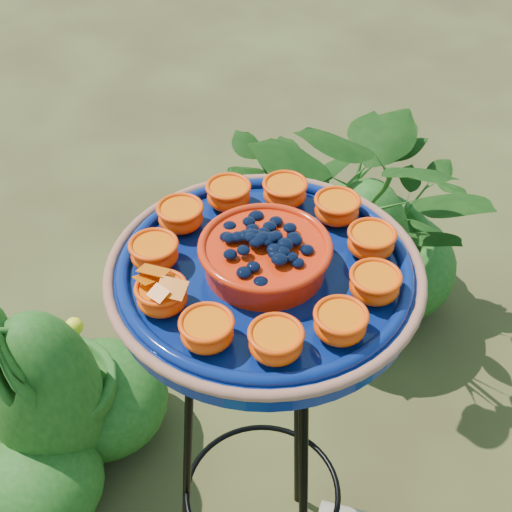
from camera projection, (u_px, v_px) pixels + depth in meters
name	position (u px, v px, depth m)	size (l,w,h in m)	color
tripod_stand	(263.00, 425.00, 1.41)	(0.45, 0.45, 0.96)	black
feeder_dish	(265.00, 269.00, 1.13)	(0.63, 0.63, 0.11)	#071959
shrub_back_left	(367.00, 216.00, 2.14)	(0.78, 0.67, 0.86)	#164412
shrub_front_left	(42.00, 381.00, 1.76)	(0.40, 0.32, 0.72)	#164412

